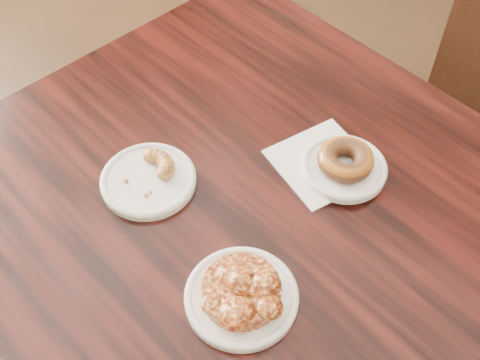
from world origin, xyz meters
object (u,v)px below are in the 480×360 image
Objects in this scene: glazed_donut at (346,159)px; cruller_fragment at (147,174)px; apple_fritter at (241,289)px; cafe_table at (232,324)px.

cruller_fragment is (-0.25, -0.21, -0.01)m from glazed_donut.
glazed_donut is 0.29m from apple_fritter.
cafe_table is 0.43m from cruller_fragment.
glazed_donut is 0.60× the size of apple_fritter.
glazed_donut and apple_fritter have the same top height.
glazed_donut reaches higher than cafe_table.
apple_fritter is at bearing -35.72° from cafe_table.
apple_fritter is (0.10, -0.10, 0.41)m from cafe_table.
apple_fritter is at bearing -18.71° from cruller_fragment.
cafe_table is at bearing 133.02° from apple_fritter.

